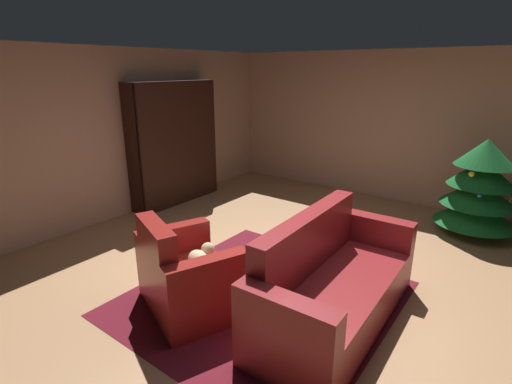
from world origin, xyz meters
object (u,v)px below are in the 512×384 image
(bookshelf_unit, at_px, (179,143))
(couch_red, at_px, (332,286))
(armchair_red, at_px, (187,277))
(book_stack_on_table, at_px, (268,254))
(decorated_tree, at_px, (480,188))
(coffee_table, at_px, (268,263))
(bottle_on_table, at_px, (280,253))

(bookshelf_unit, relative_size, couch_red, 1.00)
(couch_red, bearing_deg, armchair_red, -149.85)
(bookshelf_unit, height_order, book_stack_on_table, bookshelf_unit)
(bookshelf_unit, distance_m, armchair_red, 3.32)
(book_stack_on_table, distance_m, decorated_tree, 3.30)
(book_stack_on_table, bearing_deg, coffee_table, -30.14)
(bottle_on_table, bearing_deg, armchair_red, -142.67)
(armchair_red, xyz_separation_m, bottle_on_table, (0.69, 0.53, 0.25))
(couch_red, bearing_deg, coffee_table, -170.97)
(armchair_red, distance_m, bottle_on_table, 0.91)
(decorated_tree, bearing_deg, couch_red, -104.24)
(bookshelf_unit, xyz_separation_m, armchair_red, (2.42, -2.18, -0.67))
(coffee_table, distance_m, book_stack_on_table, 0.10)
(decorated_tree, bearing_deg, armchair_red, -117.97)
(couch_red, bearing_deg, book_stack_on_table, -171.19)
(couch_red, bearing_deg, bookshelf_unit, 157.23)
(armchair_red, relative_size, couch_red, 0.58)
(coffee_table, distance_m, decorated_tree, 3.31)
(bookshelf_unit, xyz_separation_m, couch_red, (3.58, -1.50, -0.67))
(bookshelf_unit, height_order, coffee_table, bookshelf_unit)
(armchair_red, relative_size, book_stack_on_table, 5.44)
(couch_red, xyz_separation_m, book_stack_on_table, (-0.63, -0.10, 0.17))
(bookshelf_unit, height_order, bottle_on_table, bookshelf_unit)
(coffee_table, bearing_deg, bottle_on_table, -16.58)
(bookshelf_unit, xyz_separation_m, bottle_on_table, (3.11, -1.65, -0.42))
(decorated_tree, bearing_deg, coffee_table, -114.45)
(bottle_on_table, bearing_deg, book_stack_on_table, 163.12)
(coffee_table, bearing_deg, bookshelf_unit, 151.50)
(coffee_table, relative_size, bottle_on_table, 1.88)
(coffee_table, xyz_separation_m, book_stack_on_table, (-0.00, 0.00, 0.10))
(bookshelf_unit, relative_size, bottle_on_table, 6.28)
(armchair_red, xyz_separation_m, decorated_tree, (1.90, 3.58, 0.35))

